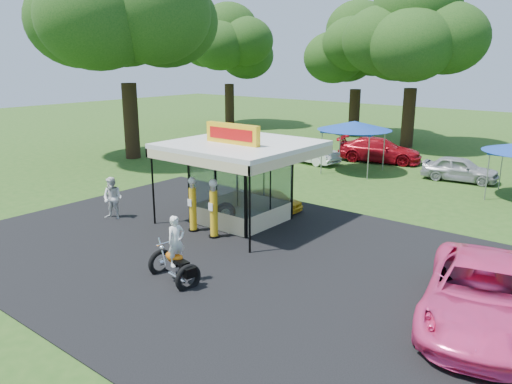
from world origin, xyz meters
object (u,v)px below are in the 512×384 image
Objects in this scene: spectator_west at (113,198)px; bg_car_b at (379,150)px; gas_station_kiosk at (241,180)px; gas_pump_left at (193,206)px; gas_pump_right at (214,210)px; tent_west at (354,126)px; bg_car_c at (460,169)px; kiosk_car at (273,199)px; pink_sedan at (482,294)px; bg_car_a at (308,152)px; motorcycle at (176,256)px.

bg_car_b is (3.47, 18.47, -0.13)m from spectator_west.
gas_station_kiosk reaches higher than gas_pump_left.
gas_pump_right is 5.06m from spectator_west.
tent_west is (3.55, 14.64, 1.87)m from spectator_west.
gas_pump_left reaches higher than bg_car_c.
spectator_west is 0.34× the size of bg_car_b.
gas_pump_left reaches higher than kiosk_car.
bg_car_b is at bearing 109.55° from pink_sedan.
pink_sedan is 1.38× the size of bg_car_a.
bg_car_b is 1.34× the size of bg_car_c.
spectator_west is (-14.71, -0.64, 0.09)m from pink_sedan.
gas_pump_right is 0.54× the size of bg_car_a.
gas_station_kiosk is 0.90× the size of pink_sedan.
gas_pump_right is 15.21m from bg_car_a.
pink_sedan is at bearing -161.14° from bg_car_b.
bg_car_a is (-6.83, 17.93, -0.16)m from motorcycle.
motorcycle is at bearing -50.75° from gas_pump_left.
bg_car_c is at bearing 92.31° from motorcycle.
bg_car_a is 4.74m from bg_car_b.
gas_pump_left is 0.37× the size of pink_sedan.
gas_station_kiosk is 2.33× the size of gas_pump_right.
bg_car_a is at bearing 24.56° from kiosk_car.
gas_pump_left reaches higher than spectator_west.
bg_car_b is at bearing 93.76° from gas_station_kiosk.
pink_sedan is at bearing -13.83° from gas_station_kiosk.
bg_car_c is at bearing 70.09° from gas_pump_left.
motorcycle is 8.59m from pink_sedan.
bg_car_c is at bearing 74.01° from gas_pump_right.
motorcycle is 0.55× the size of bg_car_c.
tent_west reaches higher than kiosk_car.
pink_sedan is (7.96, 3.23, -0.04)m from motorcycle.
spectator_west is (-4.48, -5.37, 0.44)m from kiosk_car.
bg_car_c is (-5.37, 15.65, -0.14)m from pink_sedan.
gas_pump_left is 10.91m from pink_sedan.
gas_station_kiosk is 11.56m from tent_west.
gas_station_kiosk is 1.00× the size of bg_car_b.
kiosk_car is 11.96m from bg_car_c.
gas_station_kiosk reaches higher than bg_car_c.
spectator_west is 18.78m from bg_car_c.
motorcycle is (2.27, -5.75, -0.91)m from gas_station_kiosk.
gas_station_kiosk is 2.56m from kiosk_car.
kiosk_car is (-0.48, 4.38, -0.63)m from gas_pump_right.
gas_pump_left is 1.15m from gas_pump_right.
kiosk_car is at bearing 142.54° from pink_sedan.
bg_car_b reaches higher than kiosk_car.
spectator_west is 15.34m from bg_car_a.
spectator_west is at bearing -103.62° from tent_west.
kiosk_car is at bearing 149.47° from bg_car_c.
bg_car_a is at bearing 109.35° from gas_pump_right.
gas_pump_left is 0.55× the size of bg_car_c.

